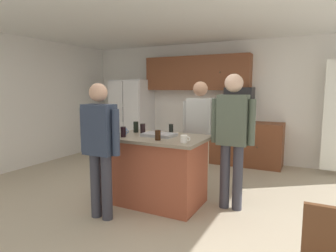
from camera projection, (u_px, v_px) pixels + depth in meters
name	position (u px, v px, depth m)	size (l,w,h in m)	color
floor	(156.00, 198.00, 4.22)	(7.04, 7.04, 0.00)	#B7A88E
ceiling	(155.00, 13.00, 3.88)	(7.04, 7.04, 0.00)	white
back_wall	(216.00, 101.00, 6.53)	(6.40, 0.10, 2.60)	white
side_wall_left	(9.00, 104.00, 5.47)	(0.10, 5.60, 2.60)	white
cabinet_run_upper	(196.00, 73.00, 6.45)	(2.40, 0.38, 0.75)	brown
cabinet_run_lower	(238.00, 143.00, 6.09)	(1.80, 0.63, 0.90)	brown
refrigerator	(132.00, 117.00, 7.10)	(0.88, 0.76, 1.79)	white
microwave_over_range	(239.00, 95.00, 5.97)	(0.56, 0.40, 0.32)	black
kitchen_island	(158.00, 169.00, 3.99)	(1.32, 0.90, 0.94)	#9E4C33
person_guest_left	(200.00, 128.00, 4.45)	(0.57, 0.22, 1.70)	tan
person_host_foreground	(232.00, 132.00, 3.72)	(0.57, 0.23, 1.78)	#383842
person_elder_center	(100.00, 142.00, 3.45)	(0.57, 0.22, 1.66)	#383842
glass_pilsner	(136.00, 127.00, 4.27)	(0.07, 0.07, 0.16)	black
mug_ceramic_white	(124.00, 131.00, 4.06)	(0.13, 0.08, 0.10)	#4C6B99
glass_stout_tall	(143.00, 129.00, 4.16)	(0.07, 0.07, 0.15)	black
glass_short_whisky	(171.00, 129.00, 4.07)	(0.06, 0.06, 0.15)	black
glass_dark_ale	(158.00, 135.00, 3.64)	(0.07, 0.07, 0.13)	black
tumbler_amber	(123.00, 132.00, 3.87)	(0.07, 0.07, 0.14)	black
mug_blue_stoneware	(184.00, 139.00, 3.48)	(0.13, 0.08, 0.09)	white
serving_tray	(159.00, 135.00, 3.94)	(0.44, 0.30, 0.04)	#B7B7BC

